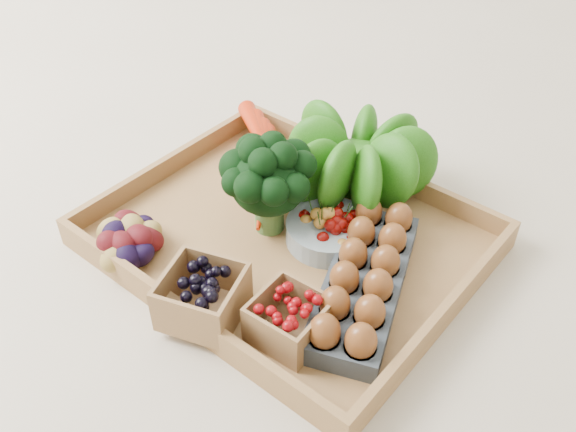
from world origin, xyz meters
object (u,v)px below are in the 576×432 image
Objects in this scene: broccoli at (269,198)px; cherry_bowl at (329,231)px; egg_carton at (364,285)px; tray at (288,242)px.

broccoli reaches higher than cherry_bowl.
cherry_bowl is at bearing 129.65° from egg_carton.
egg_carton reaches higher than tray.
tray is 0.07m from cherry_bowl.
cherry_bowl is 0.12m from egg_carton.
broccoli is at bearing -158.44° from cherry_bowl.
broccoli is (-0.04, 0.00, 0.07)m from tray.
cherry_bowl reaches higher than tray.
cherry_bowl is (0.09, 0.04, -0.04)m from broccoli.
tray is 1.88× the size of egg_carton.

